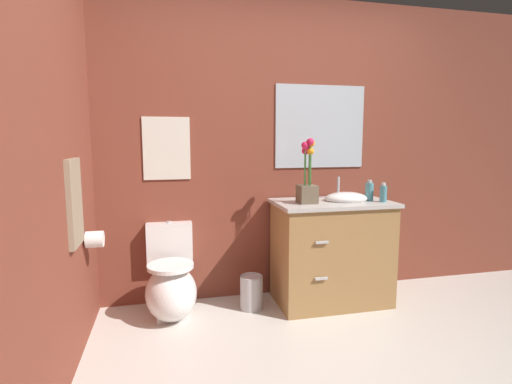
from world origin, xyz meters
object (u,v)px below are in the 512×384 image
Objects in this scene: vanity_cabinet at (332,251)px; lotion_bottle at (369,191)px; toilet at (171,285)px; soap_bottle at (383,193)px; wall_mirror at (320,127)px; wall_poster at (167,148)px; hanging_towel at (75,203)px; trash_bin at (251,292)px; toilet_paper_roll at (95,239)px; flower_vase at (307,178)px.

lotion_bottle is at bearing -9.14° from vanity_cabinet.
vanity_cabinet reaches higher than toilet.
wall_mirror is at bearing 131.18° from soap_bottle.
wall_poster reaches higher than hanging_towel.
toilet is 1.06m from wall_poster.
wall_poster is (-0.62, 0.28, 1.13)m from trash_bin.
trash_bin is (-0.67, 0.01, -0.30)m from vanity_cabinet.
lotion_bottle is 0.62× the size of trash_bin.
wall_mirror is (1.29, 0.00, 0.18)m from wall_poster.
trash_bin is 1.50m from wall_mirror.
vanity_cabinet reaches higher than soap_bottle.
trash_bin is 0.34× the size of wall_mirror.
toilet_paper_roll is (-0.49, -0.46, -0.59)m from wall_poster.
wall_poster is 4.48× the size of toilet_paper_roll.
flower_vase is 1.13m from wall_poster.
vanity_cabinet is 3.78× the size of trash_bin.
hanging_towel is at bearing -158.55° from wall_mirror.
soap_bottle is 2.23m from hanging_towel.
soap_bottle is at bearing -48.82° from wall_mirror.
toilet_paper_roll reaches higher than trash_bin.
trash_bin is 0.52× the size of hanging_towel.
trash_bin is 1.25m from toilet_paper_roll.
wall_poster is 0.95× the size of hanging_towel.
hanging_towel is (-0.54, -0.45, 0.73)m from toilet.
soap_bottle is 0.19× the size of wall_mirror.
vanity_cabinet is 9.34× the size of toilet_paper_roll.
flower_vase is 2.99× the size of lotion_bottle.
hanging_towel is at bearing -102.04° from toilet_paper_roll.
toilet_paper_roll is at bearing -170.67° from trash_bin.
soap_bottle reaches higher than toilet.
trash_bin is at bearing 172.14° from soap_bottle.
toilet is 1.80m from soap_bottle.
toilet reaches higher than trash_bin.
wall_mirror is (-0.00, 0.29, 1.01)m from vanity_cabinet.
lotion_bottle is (0.29, -0.05, 0.49)m from vanity_cabinet.
wall_mirror is (-0.30, 0.34, 0.53)m from lotion_bottle.
toilet_paper_roll is (-1.11, -0.18, 0.54)m from trash_bin.
soap_bottle is 0.91× the size of lotion_bottle.
lotion_bottle is at bearing 10.12° from hanging_towel.
toilet is 2.54× the size of trash_bin.
wall_mirror is 2.03m from hanging_towel.
wall_mirror is at bearing 130.97° from lotion_bottle.
toilet is 4.08× the size of lotion_bottle.
vanity_cabinet reaches higher than toilet_paper_roll.
flower_vase reaches higher than soap_bottle.
wall_mirror reaches higher than wall_poster.
lotion_bottle reaches higher than soap_bottle.
lotion_bottle is 1.25m from trash_bin.
lotion_bottle is at bearing 3.38° from toilet_paper_roll.
wall_poster is 0.62× the size of wall_mirror.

